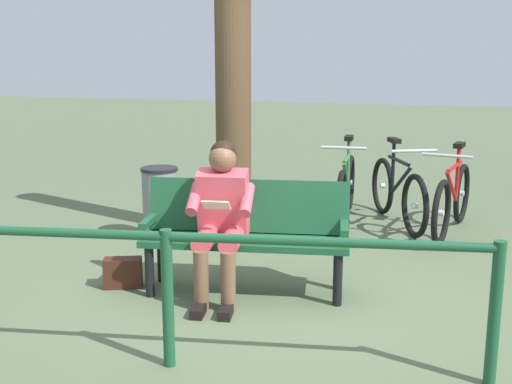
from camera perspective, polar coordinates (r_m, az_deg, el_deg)
ground_plane at (r=4.96m, az=0.45°, el=-9.64°), size 40.00×40.00×0.00m
bench at (r=5.04m, az=-0.85°, el=-3.20°), size 1.66×0.73×0.87m
person_reading at (r=4.87m, az=-3.12°, el=-1.84°), size 0.53×0.81×1.20m
handbag at (r=5.31m, az=-11.73°, el=-7.04°), size 0.33×0.24×0.24m
tree_trunk at (r=6.35m, az=-2.06°, el=11.99°), size 0.35×0.35×3.65m
litter_bin at (r=6.52m, az=-8.50°, el=-1.02°), size 0.37×0.37×0.74m
bicycle_silver at (r=6.97m, az=17.05°, el=-0.66°), size 0.52×1.66×0.94m
bicycle_green at (r=7.18m, az=12.47°, el=-0.04°), size 0.76×1.56×0.94m
bicycle_blue at (r=7.29m, az=8.00°, el=0.30°), size 0.48×1.68×0.94m
railing_fence at (r=3.82m, az=-7.93°, el=-6.79°), size 3.75×0.68×0.85m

